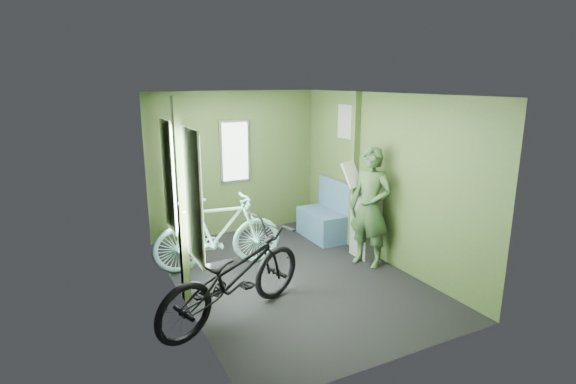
# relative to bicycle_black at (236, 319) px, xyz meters

# --- Properties ---
(room) EXTENTS (4.00, 4.02, 2.31)m
(room) POSITION_rel_bicycle_black_xyz_m (0.98, 0.71, 1.44)
(room) COLOR black
(room) RESTS_ON ground
(bicycle_black) EXTENTS (2.04, 1.39, 1.06)m
(bicycle_black) POSITION_rel_bicycle_black_xyz_m (0.00, 0.00, 0.00)
(bicycle_black) COLOR black
(bicycle_black) RESTS_ON ground
(bicycle_mint) EXTENTS (1.77, 0.77, 1.07)m
(bicycle_mint) POSITION_rel_bicycle_black_xyz_m (0.27, 1.33, 0.00)
(bicycle_mint) COLOR #96E4DE
(bicycle_mint) RESTS_ON ground
(passenger) EXTENTS (0.59, 0.76, 1.62)m
(passenger) POSITION_rel_bicycle_black_xyz_m (2.13, 0.56, 0.81)
(passenger) COLOR #314D2A
(passenger) RESTS_ON ground
(waste_box) EXTENTS (0.27, 0.38, 0.92)m
(waste_box) POSITION_rel_bicycle_black_xyz_m (2.28, 0.82, 0.46)
(waste_box) COLOR slate
(waste_box) RESTS_ON ground
(bench_seat) EXTENTS (0.50, 0.88, 0.93)m
(bench_seat) POSITION_rel_bicycle_black_xyz_m (2.16, 1.76, 0.27)
(bench_seat) COLOR #294056
(bench_seat) RESTS_ON ground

